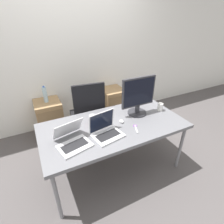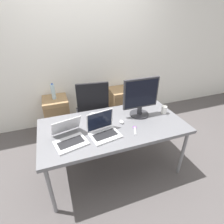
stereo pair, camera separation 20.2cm
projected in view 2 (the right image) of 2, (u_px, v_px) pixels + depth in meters
The scene contains 14 objects.
ground_plane at pixel (113, 167), 2.42m from camera, with size 14.00×14.00×0.00m, color #514C4C.
wall_back at pixel (84, 51), 2.95m from camera, with size 10.00×0.05×2.60m.
desk at pixel (113, 128), 2.09m from camera, with size 1.70×0.86×0.71m.
office_chair at pixel (93, 119), 2.79m from camera, with size 0.56×0.58×1.05m.
cabinet_left at pixel (57, 115), 3.05m from camera, with size 0.40×0.44×0.62m.
cabinet_right at pixel (120, 104), 3.40m from camera, with size 0.40×0.44×0.62m.
water_bottle at pixel (53, 92), 2.84m from camera, with size 0.06×0.06×0.27m.
laptop_left at pixel (103, 130), 1.88m from camera, with size 0.35×0.30×0.25m.
laptop_right at pixel (69, 137), 1.79m from camera, with size 0.36×0.40×0.22m.
monitor at pixel (141, 98), 2.15m from camera, with size 0.46×0.24×0.49m.
mouse at pixel (122, 122), 2.09m from camera, with size 0.04×0.07×0.03m.
coffee_cup_white at pixel (164, 110), 2.28m from camera, with size 0.07×0.07×0.10m.
coffee_cup_brown at pixel (93, 119), 2.07m from camera, with size 0.08×0.08×0.12m.
scissors at pixel (135, 130), 1.97m from camera, with size 0.09×0.16×0.01m.
Camera 2 is at (-0.60, -1.61, 1.87)m, focal length 28.00 mm.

